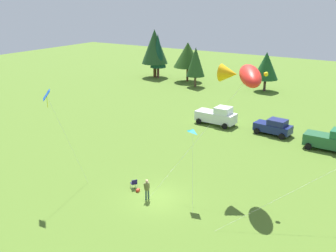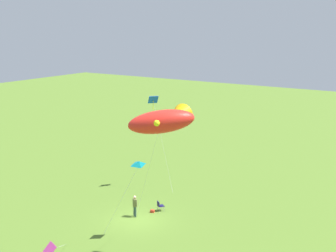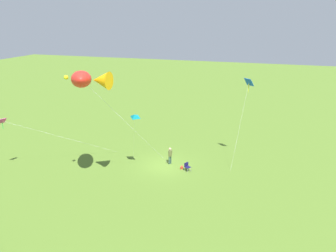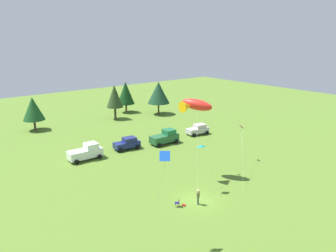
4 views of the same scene
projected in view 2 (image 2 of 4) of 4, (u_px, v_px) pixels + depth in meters
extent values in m
plane|color=#507126|center=(137.00, 220.00, 36.49)|extent=(160.00, 160.00, 0.00)
cylinder|color=#355148|center=(134.00, 211.00, 37.18)|extent=(0.14, 0.14, 0.85)
cylinder|color=#355148|center=(136.00, 212.00, 36.99)|extent=(0.14, 0.14, 0.85)
cylinder|color=brown|center=(135.00, 203.00, 36.93)|extent=(0.46, 0.46, 0.62)
sphere|color=tan|center=(135.00, 197.00, 36.83)|extent=(0.24, 0.24, 0.24)
cylinder|color=brown|center=(134.00, 201.00, 37.12)|extent=(0.15, 0.19, 0.56)
cylinder|color=brown|center=(137.00, 203.00, 36.78)|extent=(0.14, 0.16, 0.56)
cube|color=#181445|center=(161.00, 206.00, 38.25)|extent=(0.67, 0.67, 0.04)
cube|color=#181445|center=(158.00, 204.00, 38.13)|extent=(0.31, 0.41, 0.40)
cylinder|color=#A5A8AD|center=(162.00, 207.00, 38.56)|extent=(0.03, 0.03, 0.42)
cylinder|color=#A5A8AD|center=(164.00, 209.00, 38.18)|extent=(0.03, 0.03, 0.42)
cylinder|color=#A5A8AD|center=(158.00, 208.00, 38.41)|extent=(0.03, 0.03, 0.42)
cylinder|color=#A5A8AD|center=(159.00, 209.00, 38.03)|extent=(0.03, 0.03, 0.42)
cube|color=red|center=(152.00, 211.00, 37.95)|extent=(0.27, 0.35, 0.22)
ellipsoid|color=red|center=(161.00, 122.00, 27.33)|extent=(3.49, 4.34, 1.91)
cone|color=#F9B10D|center=(177.00, 117.00, 28.79)|extent=(1.38, 1.44, 1.44)
sphere|color=yellow|center=(157.00, 123.00, 26.18)|extent=(0.35, 0.35, 0.35)
cylinder|color=silver|center=(147.00, 176.00, 32.23)|extent=(5.49, 6.15, 9.42)
cylinder|color=#4C3823|center=(136.00, 217.00, 37.12)|extent=(0.04, 0.04, 0.01)
pyramid|color=#0D8497|center=(139.00, 164.00, 32.50)|extent=(1.09, 0.93, 0.52)
cylinder|color=silver|center=(121.00, 201.00, 33.22)|extent=(1.37, 2.31, 5.35)
cylinder|color=#4C3823|center=(103.00, 235.00, 33.86)|extent=(0.04, 0.04, 0.01)
cube|color=#D13C96|center=(49.00, 251.00, 21.12)|extent=(0.75, 0.85, 0.53)
cylinder|color=silver|center=(60.00, 247.00, 26.84)|extent=(7.97, 7.21, 5.01)
cylinder|color=#4C3823|center=(67.00, 244.00, 32.55)|extent=(0.04, 0.04, 0.01)
cube|color=blue|center=(153.00, 100.00, 42.70)|extent=(1.03, 0.98, 0.74)
cylinder|color=yellow|center=(153.00, 105.00, 42.81)|extent=(0.04, 0.04, 0.89)
cylinder|color=silver|center=(163.00, 146.00, 42.48)|extent=(0.93, 2.76, 8.19)
cylinder|color=#4C3823|center=(173.00, 193.00, 42.26)|extent=(0.04, 0.04, 0.01)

